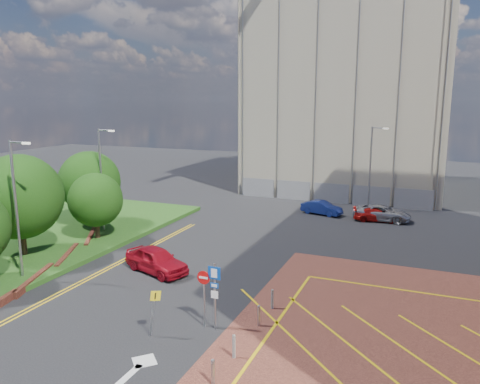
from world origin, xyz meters
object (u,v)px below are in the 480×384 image
Objects in this scene: tree_c at (96,200)px; tree_b at (19,197)px; warning_sign at (154,307)px; car_red_back at (376,215)px; car_blue_back at (322,208)px; car_red_left at (156,260)px; lamp_left_far at (102,175)px; car_silver_back at (382,213)px; tree_d at (90,182)px; lamp_left_near at (17,204)px; sign_cluster at (211,289)px; lamp_back at (371,165)px.

tree_b is at bearing -111.80° from tree_c.
warning_sign is 0.58× the size of car_red_back.
car_blue_back is at bearing 73.17° from car_red_back.
tree_b is 10.21m from car_red_left.
lamp_left_far is 19.79m from car_blue_back.
car_blue_back is 5.37m from car_silver_back.
car_red_left reaches higher than car_red_back.
car_silver_back is (7.29, 25.18, -0.75)m from warning_sign.
tree_d is 2.44m from lamp_left_far.
lamp_left_near is at bearing 139.90° from car_silver_back.
car_red_left reaches higher than car_silver_back.
sign_cluster reaches higher than car_red_left.
sign_cluster is (14.72, -11.02, -2.71)m from lamp_left_far.
car_red_back is at bearing 51.48° from lamp_left_near.
tree_c reaches higher than sign_cluster.
car_red_left is at bearing 121.56° from warning_sign.
tree_b is at bearing -98.77° from lamp_left_far.
lamp_back is (19.58, 23.00, 0.12)m from tree_b.
warning_sign is (11.80, -10.73, -1.76)m from tree_c.
car_red_left is at bearing -32.75° from tree_d.
car_blue_back is 0.77× the size of car_silver_back.
tree_c is 16.53m from sign_cluster.
sign_cluster reaches higher than warning_sign.
car_red_left is (6.45, 4.23, -3.88)m from lamp_left_near.
sign_cluster is at bearing -97.97° from lamp_back.
car_red_left is (9.53, 1.23, -3.45)m from tree_b.
sign_cluster is at bearing 40.72° from warning_sign.
tree_b is 0.84× the size of lamp_left_near.
warning_sign is 0.49× the size of car_red_left.
sign_cluster is at bearing -110.03° from car_red_left.
tree_c is 8.20m from lamp_left_near.
warning_sign reaches higher than car_silver_back.
lamp_left_far is 2.50× the size of sign_cluster.
lamp_left_far is 18.29m from warning_sign.
tree_d is 0.76× the size of lamp_back.
car_red_left is (-4.27, 6.96, -0.65)m from warning_sign.
car_blue_back is (6.20, 18.45, -0.16)m from car_red_left.
lamp_left_far is (-0.92, 2.00, 1.47)m from tree_c.
lamp_left_far reaches higher than car_silver_back.
sign_cluster is 1.42× the size of warning_sign.
tree_d reaches higher than car_silver_back.
tree_c is 0.61× the size of lamp_left_far.
car_red_back is (21.67, 11.10, -3.30)m from tree_d.
sign_cluster is (15.80, -4.02, -2.28)m from tree_b.
warning_sign is at bearing 154.35° from car_red_back.
tree_b is at bearing -82.87° from tree_d.
lamp_left_far is 3.56× the size of warning_sign.
car_blue_back is (15.73, 19.68, -3.61)m from tree_b.
lamp_left_near is 2.50× the size of sign_cluster.
tree_d reaches higher than tree_c.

